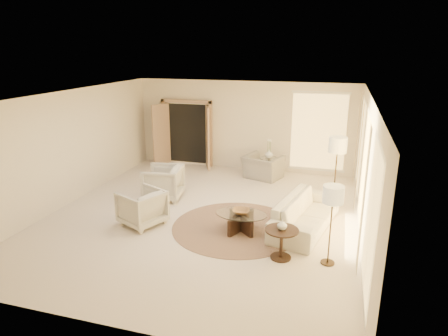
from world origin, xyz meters
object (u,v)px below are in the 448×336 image
(end_vase, at_px, (282,225))
(side_vase, at_px, (269,154))
(floor_lamp_far, at_px, (333,198))
(coffee_table, at_px, (241,220))
(side_table, at_px, (269,166))
(floor_lamp_near, at_px, (338,148))
(accent_chair, at_px, (263,163))
(end_table, at_px, (281,238))
(sofa, at_px, (306,213))
(bowl, at_px, (241,211))
(armchair_left, at_px, (163,181))
(armchair_right, at_px, (142,206))

(end_vase, bearing_deg, side_vase, 103.17)
(floor_lamp_far, xyz_separation_m, side_vase, (-1.95, 4.62, -0.54))
(end_vase, bearing_deg, coffee_table, 137.92)
(side_table, relative_size, floor_lamp_near, 0.35)
(accent_chair, distance_m, floor_lamp_far, 5.07)
(floor_lamp_near, xyz_separation_m, end_vase, (-0.86, -2.82, -0.82))
(side_table, relative_size, side_vase, 2.40)
(end_table, bearing_deg, sofa, 77.85)
(coffee_table, bearing_deg, accent_chair, 93.94)
(end_table, distance_m, side_table, 4.80)
(coffee_table, xyz_separation_m, end_vase, (1.00, -0.90, 0.43))
(floor_lamp_far, bearing_deg, end_table, -176.41)
(coffee_table, distance_m, bowl, 0.20)
(end_table, bearing_deg, coffee_table, 137.92)
(armchair_left, xyz_separation_m, bowl, (2.42, -1.31, -0.02))
(armchair_left, bearing_deg, armchair_right, -0.57)
(accent_chair, bearing_deg, bowl, 111.75)
(side_table, bearing_deg, accent_chair, -154.70)
(floor_lamp_far, height_order, bowl, floor_lamp_far)
(bowl, bearing_deg, floor_lamp_far, -24.58)
(armchair_right, bearing_deg, floor_lamp_near, 143.04)
(side_vase, bearing_deg, bowl, -88.57)
(end_table, distance_m, bowl, 1.35)
(coffee_table, height_order, bowl, bowl)
(floor_lamp_near, distance_m, floor_lamp_far, 2.78)
(accent_chair, height_order, coffee_table, accent_chair)
(floor_lamp_near, height_order, end_vase, floor_lamp_near)
(floor_lamp_near, bearing_deg, armchair_right, -151.48)
(armchair_left, distance_m, floor_lamp_far, 4.85)
(floor_lamp_far, relative_size, end_vase, 7.85)
(bowl, bearing_deg, coffee_table, 165.96)
(accent_chair, relative_size, end_vase, 5.53)
(accent_chair, height_order, side_table, accent_chair)
(accent_chair, bearing_deg, floor_lamp_far, 132.71)
(coffee_table, bearing_deg, armchair_right, -172.77)
(floor_lamp_far, bearing_deg, side_vase, 112.88)
(sofa, height_order, floor_lamp_far, floor_lamp_far)
(armchair_left, height_order, coffee_table, armchair_left)
(armchair_left, bearing_deg, accent_chair, 129.12)
(armchair_left, relative_size, bowl, 2.58)
(floor_lamp_near, distance_m, bowl, 2.87)
(floor_lamp_near, relative_size, side_vase, 6.88)
(floor_lamp_near, height_order, side_vase, floor_lamp_near)
(armchair_left, distance_m, accent_chair, 3.22)
(sofa, bearing_deg, end_vase, 179.84)
(accent_chair, distance_m, end_table, 4.76)
(sofa, xyz_separation_m, bowl, (-1.31, -0.55, 0.11))
(accent_chair, bearing_deg, armchair_left, 65.55)
(side_table, bearing_deg, end_vase, -76.83)
(end_table, relative_size, bowl, 1.70)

